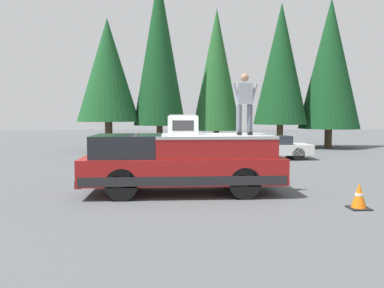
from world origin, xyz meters
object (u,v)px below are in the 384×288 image
at_px(pickup_truck, 183,162).
at_px(person_on_truck_bed, 245,102).
at_px(parked_car_white, 269,147).
at_px(parked_car_grey, 170,148).
at_px(traffic_cone, 359,197).
at_px(compressor_unit, 183,125).

bearing_deg(pickup_truck, person_on_truck_bed, -94.50).
xyz_separation_m(parked_car_white, parked_car_grey, (-0.27, 4.90, 0.00)).
bearing_deg(traffic_cone, pickup_truck, 62.84).
bearing_deg(pickup_truck, compressor_unit, -2.98).
distance_m(person_on_truck_bed, traffic_cone, 3.81).
height_order(pickup_truck, parked_car_grey, pickup_truck).
distance_m(parked_car_white, traffic_cone, 10.24).
height_order(compressor_unit, parked_car_grey, compressor_unit).
relative_size(compressor_unit, person_on_truck_bed, 0.50).
height_order(person_on_truck_bed, parked_car_grey, person_on_truck_bed).
bearing_deg(compressor_unit, pickup_truck, 177.02).
height_order(pickup_truck, parked_car_white, pickup_truck).
bearing_deg(person_on_truck_bed, parked_car_grey, 14.22).
xyz_separation_m(compressor_unit, person_on_truck_bed, (-0.26, -1.71, 0.62)).
bearing_deg(compressor_unit, traffic_cone, -118.63).
bearing_deg(person_on_truck_bed, pickup_truck, 85.50).
bearing_deg(parked_car_grey, traffic_cone, -156.22).
distance_m(person_on_truck_bed, parked_car_grey, 8.48).
relative_size(compressor_unit, traffic_cone, 1.35).
distance_m(pickup_truck, parked_car_white, 9.34).
bearing_deg(traffic_cone, person_on_truck_bed, 50.36).
distance_m(compressor_unit, person_on_truck_bed, 1.84).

